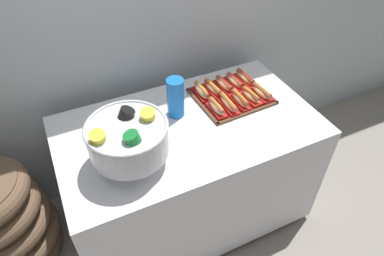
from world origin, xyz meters
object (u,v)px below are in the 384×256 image
at_px(serving_tray, 231,96).
at_px(hot_dog_7, 224,85).
at_px(hot_dog_6, 213,89).
at_px(hot_dog_8, 235,82).
at_px(hot_dog_5, 202,92).
at_px(cup_stack, 176,98).
at_px(buffet_table, 189,171).
at_px(hot_dog_1, 228,104).
at_px(hot_dog_9, 245,78).
at_px(hot_dog_4, 262,92).
at_px(hot_dog_3, 251,96).
at_px(hot_dog_0, 217,108).
at_px(punch_bowl, 128,138).
at_px(hot_dog_2, 240,100).

bearing_deg(serving_tray, hot_dog_7, 92.55).
distance_m(hot_dog_6, hot_dog_8, 0.15).
distance_m(hot_dog_5, cup_stack, 0.22).
relative_size(buffet_table, hot_dog_1, 7.85).
relative_size(buffet_table, hot_dog_7, 8.51).
bearing_deg(cup_stack, hot_dog_7, 14.18).
xyz_separation_m(serving_tray, cup_stack, (-0.35, -0.00, 0.11)).
xyz_separation_m(hot_dog_6, hot_dog_9, (0.22, 0.01, 0.00)).
relative_size(hot_dog_4, hot_dog_7, 1.01).
xyz_separation_m(hot_dog_7, hot_dog_9, (0.15, 0.01, -0.00)).
distance_m(hot_dog_3, hot_dog_6, 0.22).
relative_size(hot_dog_5, hot_dog_7, 0.99).
xyz_separation_m(hot_dog_4, hot_dog_8, (-0.08, 0.16, -0.00)).
bearing_deg(hot_dog_8, hot_dog_7, -177.45).
xyz_separation_m(hot_dog_0, hot_dog_7, (0.14, 0.17, -0.00)).
relative_size(serving_tray, hot_dog_0, 2.76).
distance_m(serving_tray, punch_bowl, 0.74).
distance_m(hot_dog_1, hot_dog_3, 0.15).
xyz_separation_m(hot_dog_5, cup_stack, (-0.19, -0.08, 0.08)).
distance_m(hot_dog_6, punch_bowl, 0.69).
relative_size(buffet_table, punch_bowl, 3.78).
xyz_separation_m(serving_tray, hot_dog_2, (0.00, -0.08, 0.03)).
distance_m(hot_dog_7, hot_dog_9, 0.15).
xyz_separation_m(hot_dog_6, punch_bowl, (-0.60, -0.32, 0.13)).
relative_size(hot_dog_6, hot_dog_8, 1.05).
relative_size(hot_dog_4, hot_dog_9, 0.93).
relative_size(serving_tray, hot_dog_1, 2.40).
relative_size(hot_dog_1, hot_dog_9, 0.99).
height_order(serving_tray, hot_dog_6, hot_dog_6).
xyz_separation_m(serving_tray, hot_dog_3, (0.08, -0.08, 0.03)).
relative_size(hot_dog_2, hot_dog_7, 1.01).
relative_size(hot_dog_0, hot_dog_2, 0.93).
relative_size(hot_dog_1, hot_dog_8, 1.08).
bearing_deg(serving_tray, hot_dog_1, -129.72).
bearing_deg(hot_dog_6, serving_tray, -45.17).
relative_size(hot_dog_2, hot_dog_9, 0.93).
height_order(serving_tray, hot_dog_7, hot_dog_7).
xyz_separation_m(hot_dog_3, hot_dog_6, (-0.16, 0.16, -0.00)).
xyz_separation_m(hot_dog_1, hot_dog_4, (0.22, 0.01, 0.00)).
bearing_deg(hot_dog_4, serving_tray, 153.74).
bearing_deg(hot_dog_2, serving_tray, 92.55).
height_order(hot_dog_1, hot_dog_5, hot_dog_5).
relative_size(hot_dog_2, cup_stack, 0.74).
xyz_separation_m(serving_tray, hot_dog_4, (0.15, -0.08, 0.03)).
xyz_separation_m(serving_tray, hot_dog_5, (-0.15, 0.08, 0.03)).
relative_size(serving_tray, cup_stack, 1.89).
height_order(hot_dog_0, hot_dog_8, hot_dog_0).
bearing_deg(hot_dog_0, hot_dog_4, 2.55).
height_order(hot_dog_2, hot_dog_3, hot_dog_2).
height_order(hot_dog_0, hot_dog_2, hot_dog_2).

